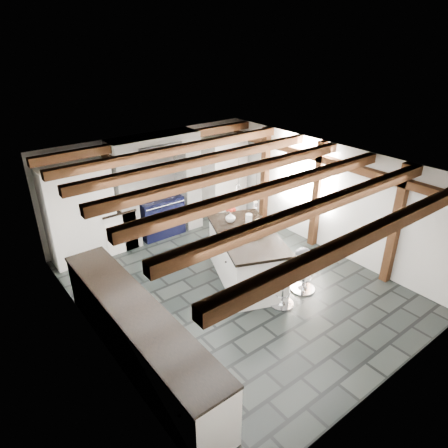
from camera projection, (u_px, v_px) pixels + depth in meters
ground at (233, 286)px, 7.41m from camera, size 6.00×6.00×0.00m
room_shell at (162, 217)px, 7.61m from camera, size 6.00×6.03×6.00m
range_cooker at (160, 215)px, 9.10m from camera, size 1.00×0.63×0.99m
kitchen_island at (246, 256)px, 7.42m from camera, size 1.70×2.22×1.30m
bar_stool_near at (305, 265)px, 7.10m from camera, size 0.53×0.53×0.83m
bar_stool_far at (283, 281)px, 6.72m from camera, size 0.42×0.42×0.78m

